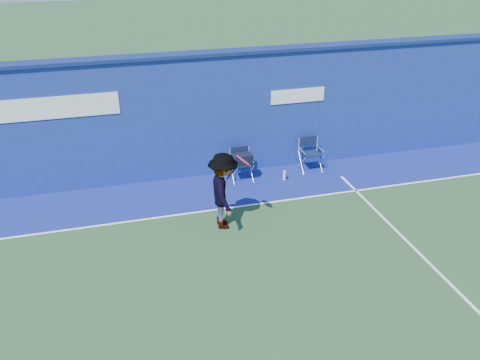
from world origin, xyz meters
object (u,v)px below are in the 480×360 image
object	(u,v)px
water_bottle	(284,175)
tennis_player	(223,191)
directors_chair_right	(310,160)
directors_chair_left	(242,167)

from	to	relation	value
water_bottle	tennis_player	world-z (taller)	tennis_player
directors_chair_right	water_bottle	bearing A→B (deg)	-155.55
directors_chair_right	tennis_player	bearing A→B (deg)	-143.65
directors_chair_right	water_bottle	world-z (taller)	directors_chair_right
directors_chair_left	tennis_player	world-z (taller)	tennis_player
directors_chair_left	tennis_player	size ratio (longest dim) A/B	0.50
water_bottle	tennis_player	size ratio (longest dim) A/B	0.15
directors_chair_left	directors_chair_right	world-z (taller)	directors_chair_right
directors_chair_right	tennis_player	size ratio (longest dim) A/B	0.52
directors_chair_left	water_bottle	world-z (taller)	directors_chair_left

